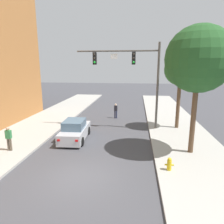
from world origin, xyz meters
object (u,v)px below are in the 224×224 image
pedestrian_crossing_road (116,110)px  pedestrian_sidewalk_left_walker (9,137)px  traffic_signal_mast (134,70)px  car_lead_silver (75,131)px  fire_hydrant (169,164)px  street_tree_nearest (199,60)px  street_tree_second (181,70)px

pedestrian_crossing_road → pedestrian_sidewalk_left_walker: bearing=-121.2°
traffic_signal_mast → car_lead_silver: (-4.48, -3.33, -4.65)m
pedestrian_sidewalk_left_walker → car_lead_silver: bearing=39.6°
fire_hydrant → street_tree_nearest: (1.76, 2.63, 5.54)m
traffic_signal_mast → street_tree_second: bearing=6.5°
traffic_signal_mast → pedestrian_crossing_road: (-1.99, 3.76, -4.46)m
car_lead_silver → street_tree_nearest: size_ratio=0.54×
pedestrian_sidewalk_left_walker → pedestrian_crossing_road: (6.08, 10.06, -0.15)m
car_lead_silver → traffic_signal_mast: bearing=36.6°
fire_hydrant → street_tree_nearest: street_tree_nearest is taller
car_lead_silver → pedestrian_sidewalk_left_walker: bearing=-140.4°
street_tree_nearest → street_tree_second: (0.13, 5.56, -0.69)m
car_lead_silver → pedestrian_sidewalk_left_walker: size_ratio=2.63×
pedestrian_sidewalk_left_walker → pedestrian_crossing_road: size_ratio=1.00×
street_tree_nearest → traffic_signal_mast: bearing=127.2°
pedestrian_sidewalk_left_walker → street_tree_nearest: (11.95, 1.20, 4.99)m
traffic_signal_mast → fire_hydrant: bearing=-74.7°
fire_hydrant → pedestrian_sidewalk_left_walker: bearing=172.1°
car_lead_silver → street_tree_nearest: (8.36, -1.77, 5.33)m
car_lead_silver → fire_hydrant: (6.60, -4.39, -0.22)m
pedestrian_sidewalk_left_walker → street_tree_nearest: 13.00m
car_lead_silver → street_tree_nearest: 10.07m
street_tree_second → traffic_signal_mast: bearing=-173.5°
street_tree_nearest → street_tree_second: street_tree_nearest is taller
fire_hydrant → street_tree_nearest: bearing=56.2°
traffic_signal_mast → pedestrian_crossing_road: traffic_signal_mast is taller
street_tree_nearest → street_tree_second: size_ratio=1.19×
fire_hydrant → street_tree_second: (1.88, 8.18, 4.86)m
pedestrian_sidewalk_left_walker → fire_hydrant: 10.31m
pedestrian_crossing_road → fire_hydrant: 12.20m
pedestrian_crossing_road → street_tree_second: 8.16m
car_lead_silver → fire_hydrant: size_ratio=5.99×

